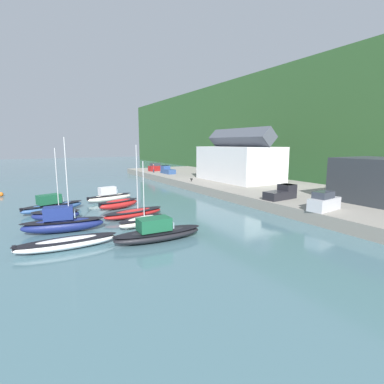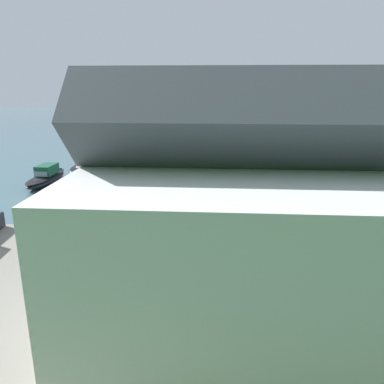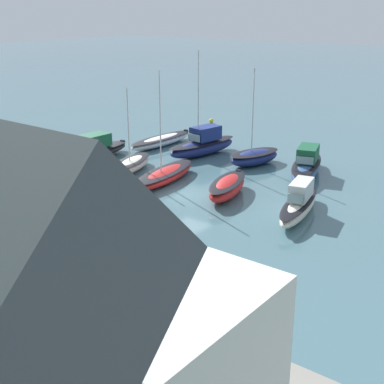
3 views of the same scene
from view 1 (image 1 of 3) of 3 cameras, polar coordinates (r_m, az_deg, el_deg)
The scene contains 19 objects.
ground_plane at distance 40.70m, azimuth -10.84°, elevation -3.49°, with size 320.00×320.00×0.00m, color #476B75.
quay_promenade at distance 53.87m, azimuth 15.17°, elevation 0.21°, with size 98.96×20.70×1.40m.
harbor_clubhouse at distance 61.45m, azimuth 8.93°, elevation 5.80°, with size 17.18×10.07×10.46m.
moored_boat_0 at distance 47.91m, azimuth -15.49°, elevation -0.76°, with size 3.17×7.60×2.27m.
moored_boat_1 at distance 42.30m, azimuth -13.82°, elevation -2.18°, with size 3.67×6.35×1.27m.
moored_boat_2 at distance 36.98m, azimuth -11.02°, elevation -3.94°, with size 3.54×8.00×8.68m.
moored_boat_3 at distance 33.02m, azimuth -9.63°, elevation -5.46°, with size 3.66×6.04×7.00m.
moored_boat_4 at distance 27.91m, azimuth -6.59°, elevation -7.66°, with size 2.60×8.56×2.19m.
moored_boat_5 at distance 43.10m, azimuth -25.12°, elevation -2.37°, with size 4.43×8.30×2.34m.
moored_boat_6 at distance 38.27m, azimuth -24.52°, elevation -3.93°, with size 3.53×5.68×8.36m.
moored_boat_7 at distance 32.92m, azimuth -23.41°, elevation -5.40°, with size 3.39×8.16×9.47m.
moored_boat_8 at distance 27.88m, azimuth -22.67°, elevation -8.96°, with size 2.08×8.40×0.92m.
parked_car_0 at distance 82.50m, azimuth -6.84°, elevation 4.64°, with size 2.34×4.40×2.16m.
parked_car_2 at distance 36.83m, azimuth 23.83°, elevation -1.78°, with size 2.40×4.42×2.16m.
pickup_truck_0 at distance 75.37m, azimuth -4.76°, elevation 4.17°, with size 4.79×2.13×1.90m.
pickup_truck_1 at distance 42.50m, azimuth 16.80°, elevation -0.13°, with size 2.33×4.87×1.90m.
person_on_quay at distance 78.08m, azimuth -7.33°, elevation 4.51°, with size 0.40×0.40×2.14m.
dog_on_quay at distance 59.27m, azimuth -0.10°, elevation 2.47°, with size 0.66×0.84×0.68m.
mooring_buoy_0 at distance 60.00m, azimuth -32.58°, elevation -0.37°, with size 0.71×0.71×0.71m.
Camera 1 is at (37.67, -12.63, 8.87)m, focal length 28.00 mm.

